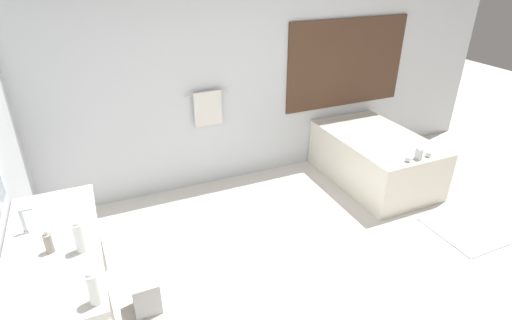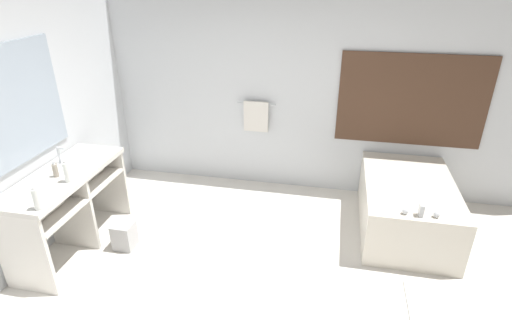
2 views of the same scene
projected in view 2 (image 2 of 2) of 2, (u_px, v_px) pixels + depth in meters
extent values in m
plane|color=silver|center=(241.00, 298.00, 3.62)|extent=(16.00, 16.00, 0.00)
cube|color=silver|center=(281.00, 88.00, 5.01)|extent=(7.40, 0.06, 2.70)
cube|color=#4C3323|center=(412.00, 101.00, 4.70)|extent=(1.70, 0.02, 1.10)
cylinder|color=silver|center=(256.00, 104.00, 5.09)|extent=(0.50, 0.02, 0.02)
cube|color=silver|center=(256.00, 117.00, 5.15)|extent=(0.32, 0.04, 0.40)
cube|color=#A3B2C1|center=(18.00, 104.00, 3.69)|extent=(0.02, 1.10, 1.10)
cube|color=silver|center=(62.00, 176.00, 3.95)|extent=(0.57, 1.41, 0.05)
cube|color=silver|center=(67.00, 196.00, 4.05)|extent=(0.54, 1.34, 0.02)
cylinder|color=white|center=(76.00, 170.00, 4.15)|extent=(0.39, 0.39, 0.13)
cube|color=silver|center=(24.00, 255.00, 3.53)|extent=(0.53, 0.04, 0.83)
cube|color=silver|center=(71.00, 213.00, 4.14)|extent=(0.53, 0.04, 0.83)
cube|color=silver|center=(106.00, 182.00, 4.75)|extent=(0.53, 0.04, 0.83)
cylinder|color=silver|center=(46.00, 209.00, 3.70)|extent=(0.13, 0.39, 0.13)
cylinder|color=silver|center=(89.00, 174.00, 4.32)|extent=(0.13, 0.39, 0.13)
cylinder|color=silver|center=(61.00, 162.00, 4.15)|extent=(0.04, 0.04, 0.02)
cylinder|color=silver|center=(59.00, 154.00, 4.11)|extent=(0.02, 0.02, 0.16)
cube|color=silver|center=(61.00, 148.00, 4.08)|extent=(0.07, 0.01, 0.01)
cube|color=silver|center=(406.00, 206.00, 4.47)|extent=(0.96, 1.51, 0.60)
ellipsoid|color=white|center=(408.00, 195.00, 4.41)|extent=(0.69, 1.09, 0.30)
cube|color=silver|center=(421.00, 210.00, 3.74)|extent=(0.04, 0.07, 0.12)
sphere|color=silver|center=(405.00, 211.00, 3.78)|extent=(0.06, 0.06, 0.06)
sphere|color=silver|center=(437.00, 215.00, 3.73)|extent=(0.06, 0.06, 0.06)
cylinder|color=silver|center=(67.00, 172.00, 3.75)|extent=(0.07, 0.07, 0.20)
cylinder|color=white|center=(65.00, 162.00, 3.70)|extent=(0.04, 0.04, 0.02)
cylinder|color=silver|center=(37.00, 199.00, 3.32)|extent=(0.07, 0.07, 0.19)
cylinder|color=white|center=(34.00, 188.00, 3.27)|extent=(0.04, 0.04, 0.02)
cylinder|color=gray|center=(55.00, 170.00, 3.85)|extent=(0.05, 0.05, 0.13)
cylinder|color=silver|center=(54.00, 163.00, 3.82)|extent=(0.02, 0.02, 0.03)
cube|color=#B2B2B2|center=(124.00, 235.00, 4.24)|extent=(0.21, 0.21, 0.29)
cube|color=white|center=(441.00, 312.00, 3.47)|extent=(0.55, 0.69, 0.02)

